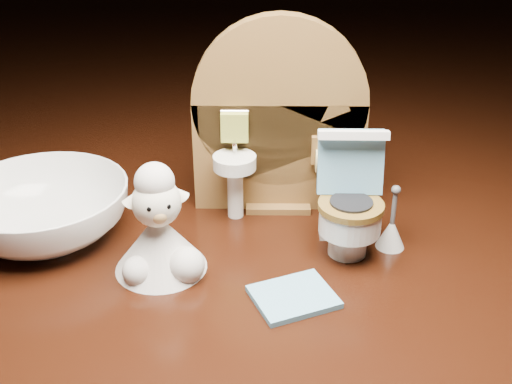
% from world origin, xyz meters
% --- Properties ---
extents(backdrop_panel, '(0.13, 0.05, 0.15)m').
position_xyz_m(backdrop_panel, '(-0.00, 0.06, 0.07)').
color(backdrop_panel, brown).
rests_on(backdrop_panel, ground).
extents(toy_toilet, '(0.05, 0.06, 0.09)m').
position_xyz_m(toy_toilet, '(0.05, 0.00, 0.03)').
color(toy_toilet, white).
rests_on(toy_toilet, ground).
extents(bath_mat, '(0.06, 0.06, 0.00)m').
position_xyz_m(bath_mat, '(0.01, -0.06, 0.00)').
color(bath_mat, '#6AACCE').
rests_on(bath_mat, ground).
extents(toilet_brush, '(0.02, 0.02, 0.05)m').
position_xyz_m(toilet_brush, '(0.08, 0.00, 0.01)').
color(toilet_brush, white).
rests_on(toilet_brush, ground).
extents(plush_lamb, '(0.06, 0.06, 0.08)m').
position_xyz_m(plush_lamb, '(-0.08, -0.03, 0.03)').
color(plush_lamb, silver).
rests_on(plush_lamb, ground).
extents(ceramic_bowl, '(0.16, 0.16, 0.04)m').
position_xyz_m(ceramic_bowl, '(-0.17, 0.02, 0.02)').
color(ceramic_bowl, white).
rests_on(ceramic_bowl, ground).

